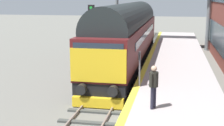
% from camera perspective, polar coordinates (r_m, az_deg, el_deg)
% --- Properties ---
extents(ground_plane, '(140.00, 140.00, 0.00)m').
position_cam_1_polar(ground_plane, '(17.70, -0.50, -5.17)').
color(ground_plane, slate).
rests_on(ground_plane, ground).
extents(track_main, '(2.50, 60.00, 0.15)m').
position_cam_1_polar(track_main, '(17.69, -0.50, -5.00)').
color(track_main, gray).
rests_on(track_main, ground).
extents(station_platform, '(4.00, 44.00, 1.01)m').
position_cam_1_polar(station_platform, '(17.23, 11.33, -4.15)').
color(station_platform, '#B1A7A6').
rests_on(station_platform, ground).
extents(diesel_locomotive, '(2.74, 19.20, 4.68)m').
position_cam_1_polar(diesel_locomotive, '(23.82, 2.80, 5.29)').
color(diesel_locomotive, black).
rests_on(diesel_locomotive, ground).
extents(signal_post_far, '(0.44, 0.22, 4.60)m').
position_cam_1_polar(signal_post_far, '(22.10, -3.64, 6.12)').
color(signal_post_far, gray).
rests_on(signal_post_far, ground).
extents(platform_number_sign, '(0.10, 0.44, 1.65)m').
position_cam_1_polar(platform_number_sign, '(14.92, 4.88, -0.03)').
color(platform_number_sign, slate).
rests_on(platform_number_sign, station_platform).
extents(waiting_passenger, '(0.44, 0.48, 1.64)m').
position_cam_1_polar(waiting_passenger, '(12.06, 7.40, -3.53)').
color(waiting_passenger, '#242434').
rests_on(waiting_passenger, station_platform).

